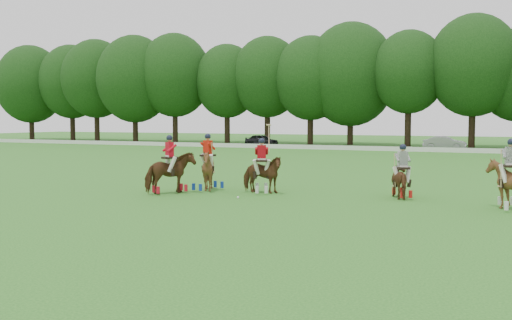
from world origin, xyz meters
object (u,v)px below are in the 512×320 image
at_px(polo_red_b, 262,174).
at_px(polo_stripe_a, 402,179).
at_px(car_mid, 445,143).
at_px(polo_red_a, 170,172).
at_px(polo_ball, 238,197).
at_px(car_left, 262,140).
at_px(polo_stripe_b, 510,184).
at_px(polo_red_c, 208,170).

bearing_deg(polo_red_b, polo_stripe_a, 9.53).
relative_size(car_mid, polo_red_a, 1.71).
bearing_deg(polo_ball, polo_red_a, 177.24).
bearing_deg(polo_ball, car_left, 112.38).
bearing_deg(polo_stripe_b, car_mid, 98.93).
xyz_separation_m(car_left, polo_red_c, (14.17, -38.16, 0.24)).
height_order(polo_stripe_a, polo_stripe_b, polo_stripe_b).
bearing_deg(polo_red_b, polo_red_c, -175.50).
bearing_deg(polo_red_a, polo_stripe_a, 16.20).
bearing_deg(polo_red_c, polo_ball, -36.28).
bearing_deg(polo_stripe_b, polo_ball, -172.04).
height_order(polo_red_b, polo_ball, polo_red_b).
xyz_separation_m(car_left, polo_ball, (16.38, -39.78, -0.61)).
bearing_deg(car_mid, polo_ball, 175.46).
relative_size(car_mid, polo_red_c, 1.69).
height_order(polo_red_a, polo_stripe_a, polo_red_a).
xyz_separation_m(car_mid, polo_red_b, (-3.32, -37.97, 0.13)).
bearing_deg(polo_stripe_b, polo_stripe_a, 159.73).
distance_m(polo_red_a, polo_ball, 3.29).
distance_m(car_mid, polo_ball, 39.94).
height_order(car_mid, polo_ball, car_mid).
bearing_deg(polo_stripe_a, car_mid, 93.43).
height_order(car_mid, polo_red_b, polo_red_b).
relative_size(car_mid, polo_ball, 45.78).
bearing_deg(polo_red_a, polo_red_c, 56.77).
xyz_separation_m(polo_red_b, polo_ball, (-0.20, -1.82, -0.76)).
bearing_deg(polo_stripe_b, polo_red_b, 177.07).
bearing_deg(polo_stripe_b, polo_red_a, -174.69).
bearing_deg(car_mid, polo_red_a, 170.93).
bearing_deg(polo_red_b, car_left, 113.60).
height_order(polo_red_c, polo_stripe_a, polo_red_c).
distance_m(polo_stripe_b, polo_ball, 9.69).
distance_m(car_left, car_mid, 19.91).
bearing_deg(car_left, car_mid, -83.19).
distance_m(car_left, polo_red_b, 41.43).
relative_size(polo_red_a, polo_stripe_a, 1.15).
relative_size(polo_red_a, polo_red_b, 0.85).
distance_m(polo_red_a, polo_stripe_b, 12.80).
height_order(car_left, polo_stripe_a, polo_stripe_a).
bearing_deg(car_left, polo_red_a, -154.76).
xyz_separation_m(polo_red_c, polo_stripe_a, (7.96, 1.12, -0.15)).
height_order(polo_red_a, polo_ball, polo_red_a).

